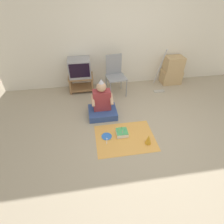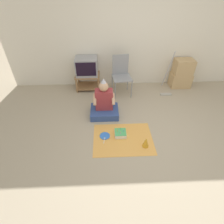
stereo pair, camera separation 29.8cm
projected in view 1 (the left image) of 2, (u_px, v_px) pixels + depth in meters
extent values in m
plane|color=tan|center=(149.00, 137.00, 3.29)|extent=(16.00, 16.00, 0.00)
cube|color=silver|center=(127.00, 35.00, 4.24)|extent=(6.40, 0.06, 2.55)
cube|color=#997047|center=(81.00, 76.00, 4.43)|extent=(0.62, 0.45, 0.03)
cube|color=#997047|center=(82.00, 87.00, 4.62)|extent=(0.62, 0.45, 0.02)
cylinder|color=#997047|center=(70.00, 88.00, 4.36)|extent=(0.04, 0.04, 0.40)
cylinder|color=#997047|center=(93.00, 86.00, 4.43)|extent=(0.04, 0.04, 0.40)
cylinder|color=#997047|center=(71.00, 80.00, 4.66)|extent=(0.04, 0.04, 0.40)
cylinder|color=#997047|center=(92.00, 79.00, 4.73)|extent=(0.04, 0.04, 0.40)
cube|color=#99999E|center=(80.00, 68.00, 4.29)|extent=(0.54, 0.43, 0.44)
cube|color=black|center=(80.00, 71.00, 4.11)|extent=(0.48, 0.01, 0.34)
cube|color=gray|center=(116.00, 77.00, 4.23)|extent=(0.50, 0.49, 0.02)
cube|color=gray|center=(114.00, 64.00, 4.23)|extent=(0.39, 0.07, 0.50)
cylinder|color=gray|center=(111.00, 91.00, 4.18)|extent=(0.02, 0.02, 0.46)
cylinder|color=gray|center=(126.00, 88.00, 4.27)|extent=(0.02, 0.02, 0.46)
cylinder|color=gray|center=(106.00, 83.00, 4.47)|extent=(0.02, 0.02, 0.46)
cylinder|color=gray|center=(121.00, 81.00, 4.57)|extent=(0.02, 0.02, 0.46)
cube|color=tan|center=(171.00, 77.00, 4.88)|extent=(0.53, 0.36, 0.36)
cube|color=tan|center=(174.00, 64.00, 4.65)|extent=(0.47, 0.35, 0.38)
cube|color=#B2ADA3|center=(159.00, 91.00, 4.58)|extent=(0.28, 0.09, 0.03)
cylinder|color=#B7B7BC|center=(160.00, 68.00, 4.41)|extent=(0.03, 0.45, 1.08)
cube|color=#334C8C|center=(103.00, 112.00, 3.78)|extent=(0.60, 0.50, 0.14)
cube|color=#993338|center=(102.00, 100.00, 3.64)|extent=(0.36, 0.21, 0.44)
sphere|color=tan|center=(101.00, 87.00, 3.45)|extent=(0.20, 0.20, 0.20)
cone|color=silver|center=(101.00, 81.00, 3.37)|extent=(0.11, 0.11, 0.09)
cylinder|color=tan|center=(93.00, 101.00, 3.49)|extent=(0.06, 0.23, 0.19)
cylinder|color=tan|center=(111.00, 99.00, 3.54)|extent=(0.06, 0.23, 0.19)
cube|color=#EFA84C|center=(125.00, 138.00, 3.27)|extent=(1.10, 0.83, 0.01)
cube|color=white|center=(122.00, 133.00, 3.32)|extent=(0.21, 0.21, 0.08)
cube|color=#4CB266|center=(122.00, 131.00, 3.29)|extent=(0.21, 0.21, 0.01)
cylinder|color=#4C7FE5|center=(125.00, 130.00, 3.29)|extent=(0.01, 0.01, 0.06)
sphere|color=#FFCC4C|center=(125.00, 128.00, 3.27)|extent=(0.01, 0.01, 0.01)
cylinder|color=#66C666|center=(121.00, 128.00, 3.32)|extent=(0.01, 0.01, 0.06)
sphere|color=#FFCC4C|center=(122.00, 127.00, 3.30)|extent=(0.01, 0.01, 0.01)
cylinder|color=yellow|center=(119.00, 130.00, 3.28)|extent=(0.01, 0.01, 0.06)
sphere|color=#FFCC4C|center=(119.00, 129.00, 3.25)|extent=(0.01, 0.01, 0.01)
cylinder|color=#E58CCC|center=(122.00, 132.00, 3.23)|extent=(0.01, 0.01, 0.06)
sphere|color=#FFCC4C|center=(123.00, 131.00, 3.21)|extent=(0.01, 0.01, 0.01)
cone|color=gold|center=(148.00, 139.00, 3.11)|extent=(0.11, 0.11, 0.19)
cylinder|color=blue|center=(107.00, 136.00, 3.29)|extent=(0.19, 0.19, 0.01)
ellipsoid|color=white|center=(107.00, 139.00, 3.24)|extent=(0.04, 0.05, 0.01)
cube|color=white|center=(107.00, 142.00, 3.19)|extent=(0.03, 0.10, 0.01)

